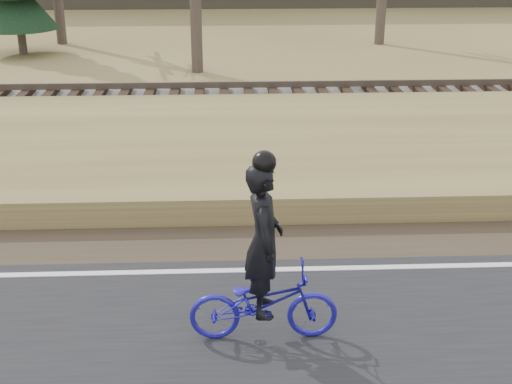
{
  "coord_description": "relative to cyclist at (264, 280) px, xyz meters",
  "views": [
    {
      "loc": [
        -0.58,
        -8.49,
        4.69
      ],
      "look_at": [
        -0.18,
        0.5,
        1.1
      ],
      "focal_mm": 50.0,
      "sensor_mm": 36.0,
      "label": 1
    }
  ],
  "objects": [
    {
      "name": "ground",
      "position": [
        0.18,
        1.43,
        -0.8
      ],
      "size": [
        120.0,
        120.0,
        0.0
      ],
      "primitive_type": "plane",
      "color": "#98864D",
      "rests_on": "ground"
    },
    {
      "name": "edge_line",
      "position": [
        0.18,
        1.63,
        -0.74
      ],
      "size": [
        120.0,
        0.12,
        0.01
      ],
      "primitive_type": "cube",
      "color": "silver",
      "rests_on": "road"
    },
    {
      "name": "shoulder",
      "position": [
        0.18,
        2.63,
        -0.78
      ],
      "size": [
        120.0,
        1.6,
        0.04
      ],
      "primitive_type": "cube",
      "color": "#473A2B",
      "rests_on": "ground"
    },
    {
      "name": "embankment",
      "position": [
        0.18,
        5.63,
        -0.58
      ],
      "size": [
        120.0,
        5.0,
        0.44
      ],
      "primitive_type": "cube",
      "color": "#98864D",
      "rests_on": "ground"
    },
    {
      "name": "ballast",
      "position": [
        0.18,
        9.43,
        -0.58
      ],
      "size": [
        120.0,
        3.0,
        0.45
      ],
      "primitive_type": "cube",
      "color": "slate",
      "rests_on": "ground"
    },
    {
      "name": "railroad",
      "position": [
        0.18,
        9.43,
        -0.27
      ],
      "size": [
        120.0,
        2.4,
        0.29
      ],
      "color": "black",
      "rests_on": "ballast"
    },
    {
      "name": "cyclist",
      "position": [
        0.0,
        0.0,
        0.0
      ],
      "size": [
        1.69,
        0.65,
        2.27
      ],
      "rotation": [
        0.0,
        0.0,
        1.57
      ],
      "color": "#1D17A1",
      "rests_on": "road"
    }
  ]
}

